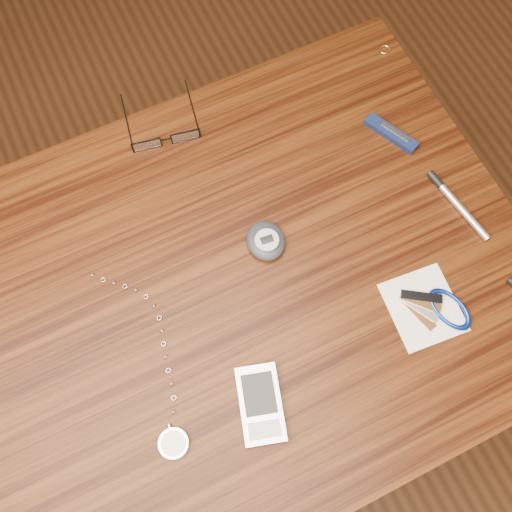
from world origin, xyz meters
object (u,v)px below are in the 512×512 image
at_px(pda_phone, 261,404).
at_px(pocket_knife, 391,133).
at_px(eyeglasses, 165,137).
at_px(silver_pen, 453,200).
at_px(pocket_watch, 172,435).
at_px(desk, 211,316).
at_px(pedometer, 266,241).
at_px(notepad_keys, 436,308).

distance_m(pda_phone, pocket_knife, 0.49).
xyz_separation_m(eyeglasses, silver_pen, (0.37, -0.30, -0.01)).
xyz_separation_m(pda_phone, silver_pen, (0.41, 0.15, -0.00)).
bearing_deg(pocket_watch, pocket_knife, 28.90).
relative_size(desk, pda_phone, 8.35).
bearing_deg(silver_pen, eyeglasses, 140.81).
relative_size(desk, pocket_knife, 10.57).
bearing_deg(pedometer, silver_pen, -12.06).
relative_size(notepad_keys, silver_pen, 0.89).
height_order(desk, notepad_keys, notepad_keys).
relative_size(pda_phone, pocket_knife, 1.27).
relative_size(eyeglasses, pedometer, 1.86).
bearing_deg(notepad_keys, eyeglasses, 119.74).
bearing_deg(pda_phone, pedometer, 62.22).
bearing_deg(notepad_keys, pda_phone, -177.67).
xyz_separation_m(desk, pedometer, (0.12, 0.04, 0.11)).
height_order(eyeglasses, pda_phone, eyeglasses).
height_order(eyeglasses, silver_pen, eyeglasses).
bearing_deg(desk, pocket_watch, -127.61).
height_order(pda_phone, pocket_knife, pda_phone).
height_order(pocket_watch, pedometer, pedometer).
relative_size(pocket_watch, silver_pen, 2.15).
bearing_deg(pocket_watch, desk, 52.39).
height_order(pedometer, notepad_keys, pedometer).
bearing_deg(pedometer, notepad_keys, -48.05).
relative_size(eyeglasses, pocket_knife, 1.44).
xyz_separation_m(desk, pocket_knife, (0.39, 0.13, 0.11)).
xyz_separation_m(eyeglasses, pocket_watch, (-0.17, -0.43, -0.01)).
relative_size(notepad_keys, pocket_knife, 1.31).
distance_m(desk, notepad_keys, 0.36).
bearing_deg(pocket_knife, desk, -162.24).
bearing_deg(pda_phone, desk, 92.07).
bearing_deg(pocket_watch, silver_pen, 14.06).
distance_m(pda_phone, silver_pen, 0.44).
distance_m(pocket_watch, pocket_knife, 0.59).
distance_m(pocket_watch, notepad_keys, 0.42).
height_order(pedometer, silver_pen, pedometer).
relative_size(pocket_knife, silver_pen, 0.68).
relative_size(eyeglasses, pda_phone, 1.14).
relative_size(pda_phone, silver_pen, 0.86).
height_order(eyeglasses, pedometer, pedometer).
distance_m(eyeglasses, pedometer, 0.25).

